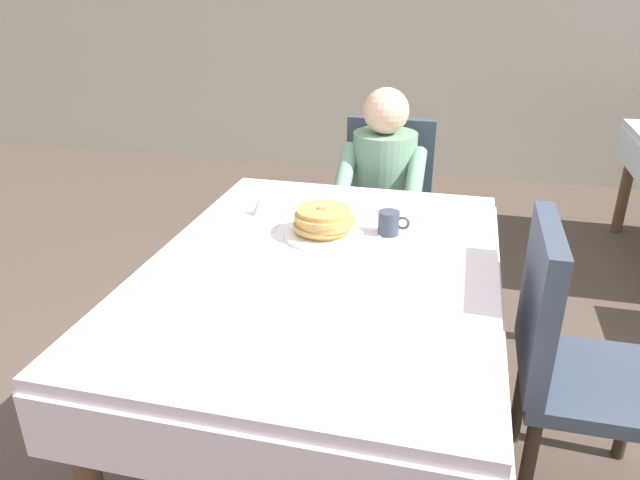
% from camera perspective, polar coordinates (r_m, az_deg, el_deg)
% --- Properties ---
extents(ground_plane, '(14.00, 14.00, 0.00)m').
position_cam_1_polar(ground_plane, '(2.33, 0.18, -18.66)').
color(ground_plane, brown).
extents(dining_table_main, '(1.12, 1.52, 0.74)m').
position_cam_1_polar(dining_table_main, '(1.95, 0.21, -4.52)').
color(dining_table_main, silver).
rests_on(dining_table_main, ground).
extents(chair_diner, '(0.44, 0.45, 0.93)m').
position_cam_1_polar(chair_diner, '(3.04, 6.29, 3.74)').
color(chair_diner, '#384251').
rests_on(chair_diner, ground).
extents(diner_person, '(0.40, 0.43, 1.12)m').
position_cam_1_polar(diner_person, '(2.85, 5.98, 5.28)').
color(diner_person, gray).
rests_on(diner_person, ground).
extents(chair_right_side, '(0.45, 0.44, 0.93)m').
position_cam_1_polar(chair_right_side, '(2.01, 22.46, -9.74)').
color(chair_right_side, '#384251').
rests_on(chair_right_side, ground).
extents(plate_breakfast, '(0.28, 0.28, 0.02)m').
position_cam_1_polar(plate_breakfast, '(2.09, 0.34, 0.58)').
color(plate_breakfast, white).
rests_on(plate_breakfast, dining_table_main).
extents(breakfast_stack, '(0.22, 0.21, 0.10)m').
position_cam_1_polar(breakfast_stack, '(2.07, 0.36, 1.90)').
color(breakfast_stack, tan).
rests_on(breakfast_stack, plate_breakfast).
extents(cup_coffee, '(0.11, 0.08, 0.08)m').
position_cam_1_polar(cup_coffee, '(2.11, 6.65, 1.63)').
color(cup_coffee, '#333D4C').
rests_on(cup_coffee, dining_table_main).
extents(syrup_pitcher, '(0.08, 0.08, 0.07)m').
position_cam_1_polar(syrup_pitcher, '(2.28, -5.66, 3.33)').
color(syrup_pitcher, silver).
rests_on(syrup_pitcher, dining_table_main).
extents(fork_left_of_plate, '(0.02, 0.18, 0.00)m').
position_cam_1_polar(fork_left_of_plate, '(2.13, -4.77, 0.72)').
color(fork_left_of_plate, silver).
rests_on(fork_left_of_plate, dining_table_main).
extents(knife_right_of_plate, '(0.02, 0.20, 0.00)m').
position_cam_1_polar(knife_right_of_plate, '(2.05, 5.39, -0.29)').
color(knife_right_of_plate, silver).
rests_on(knife_right_of_plate, dining_table_main).
extents(spoon_near_edge, '(0.15, 0.03, 0.00)m').
position_cam_1_polar(spoon_near_edge, '(1.82, -3.28, -3.45)').
color(spoon_near_edge, silver).
rests_on(spoon_near_edge, dining_table_main).
extents(napkin_folded, '(0.18, 0.13, 0.01)m').
position_cam_1_polar(napkin_folded, '(2.04, -8.64, -0.57)').
color(napkin_folded, white).
rests_on(napkin_folded, dining_table_main).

